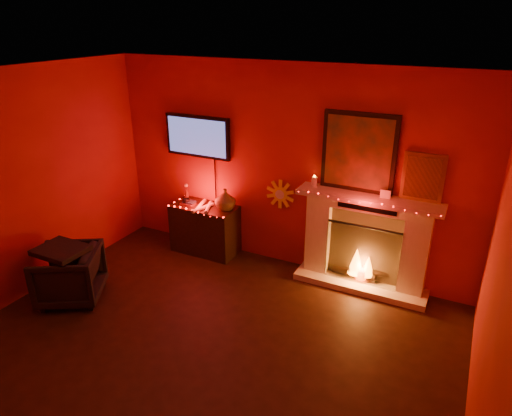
{
  "coord_description": "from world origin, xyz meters",
  "views": [
    {
      "loc": [
        2.19,
        -2.72,
        3.19
      ],
      "look_at": [
        -0.02,
        1.7,
        1.1
      ],
      "focal_mm": 32.0,
      "sensor_mm": 36.0,
      "label": 1
    }
  ],
  "objects_px": {
    "fireplace": "(365,233)",
    "tv": "(198,137)",
    "sunburst_clock": "(280,194)",
    "armchair": "(69,275)",
    "console_table": "(206,226)"
  },
  "relations": [
    {
      "from": "fireplace",
      "to": "console_table",
      "type": "bearing_deg",
      "value": -176.73
    },
    {
      "from": "fireplace",
      "to": "armchair",
      "type": "bearing_deg",
      "value": -148.21
    },
    {
      "from": "fireplace",
      "to": "console_table",
      "type": "relative_size",
      "value": 2.16
    },
    {
      "from": "fireplace",
      "to": "tv",
      "type": "height_order",
      "value": "fireplace"
    },
    {
      "from": "fireplace",
      "to": "sunburst_clock",
      "type": "bearing_deg",
      "value": 175.63
    },
    {
      "from": "tv",
      "to": "sunburst_clock",
      "type": "xyz_separation_m",
      "value": [
        1.25,
        0.03,
        -0.65
      ]
    },
    {
      "from": "sunburst_clock",
      "to": "armchair",
      "type": "distance_m",
      "value": 2.81
    },
    {
      "from": "tv",
      "to": "console_table",
      "type": "bearing_deg",
      "value": -44.08
    },
    {
      "from": "fireplace",
      "to": "sunburst_clock",
      "type": "relative_size",
      "value": 5.45
    },
    {
      "from": "fireplace",
      "to": "console_table",
      "type": "height_order",
      "value": "fireplace"
    },
    {
      "from": "tv",
      "to": "armchair",
      "type": "height_order",
      "value": "tv"
    },
    {
      "from": "fireplace",
      "to": "tv",
      "type": "relative_size",
      "value": 1.76
    },
    {
      "from": "armchair",
      "to": "fireplace",
      "type": "bearing_deg",
      "value": 91.28
    },
    {
      "from": "tv",
      "to": "armchair",
      "type": "relative_size",
      "value": 1.72
    },
    {
      "from": "sunburst_clock",
      "to": "armchair",
      "type": "xyz_separation_m",
      "value": [
        -1.87,
        -1.99,
        -0.67
      ]
    }
  ]
}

